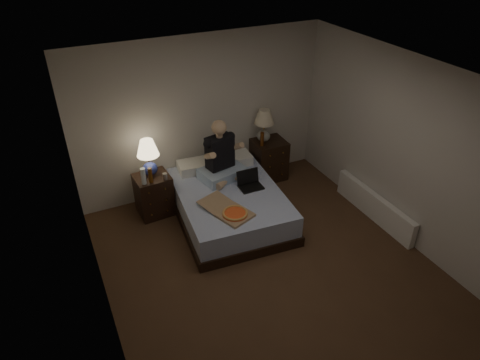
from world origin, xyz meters
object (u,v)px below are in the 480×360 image
person (222,151)px  laptop (251,181)px  bed (229,205)px  beer_bottle_right (262,139)px  nightstand_right (269,159)px  lamp_right (264,126)px  beer_bottle_left (150,175)px  water_bottle (143,176)px  radiator (374,206)px  nightstand_left (154,195)px  lamp_left (149,158)px  soda_can (165,176)px  pizza_box (235,214)px

person → laptop: person is taller
bed → beer_bottle_right: beer_bottle_right is taller
nightstand_right → lamp_right: (-0.09, 0.06, 0.63)m
beer_bottle_left → beer_bottle_right: 1.94m
water_bottle → beer_bottle_right: bearing=6.6°
laptop → radiator: size_ratio=0.21×
bed → nightstand_left: bearing=152.7°
bed → nightstand_right: 1.34m
lamp_left → person: bearing=-16.1°
beer_bottle_right → laptop: beer_bottle_right is taller
nightstand_right → soda_can: bearing=-168.9°
soda_can → nightstand_left: bearing=133.6°
nightstand_left → pizza_box: (0.78, -1.20, 0.20)m
person → radiator: size_ratio=0.58×
water_bottle → pizza_box: size_ratio=0.33×
lamp_right → soda_can: 1.87m
beer_bottle_right → pizza_box: 1.71m
nightstand_right → person: (-1.03, -0.38, 0.60)m
laptop → pizza_box: laptop is taller
lamp_left → radiator: 3.40m
water_bottle → beer_bottle_left: size_ratio=1.09×
bed → lamp_right: lamp_right is taller
lamp_left → bed: bearing=-35.6°
beer_bottle_left → beer_bottle_right: beer_bottle_right is taller
bed → radiator: bed is taller
lamp_right → laptop: 1.18m
nightstand_right → pizza_box: size_ratio=0.91×
soda_can → laptop: (1.13, -0.51, -0.10)m
lamp_left → radiator: lamp_left is taller
lamp_right → radiator: bearing=-61.8°
nightstand_left → lamp_left: 0.61m
nightstand_left → radiator: bearing=-31.3°
nightstand_left → nightstand_right: 2.06m
soda_can → beer_bottle_left: (-0.20, 0.02, 0.06)m
bed → water_bottle: bearing=162.3°
lamp_left → soda_can: size_ratio=5.60×
nightstand_left → nightstand_right: nightstand_right is taller
lamp_left → laptop: size_ratio=1.65×
nightstand_right → lamp_right: size_ratio=1.23×
nightstand_left → lamp_right: (1.97, 0.21, 0.65)m
nightstand_right → nightstand_left: bearing=-174.1°
laptop → radiator: (1.62, -0.87, -0.40)m
bed → radiator: bearing=-20.2°
soda_can → pizza_box: bearing=-58.8°
beer_bottle_left → lamp_left: bearing=76.3°
beer_bottle_left → person: bearing=-4.2°
nightstand_right → soda_can: 1.96m
beer_bottle_right → laptop: bearing=-127.5°
lamp_right → person: size_ratio=0.60×
nightstand_right → lamp_left: 2.13m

